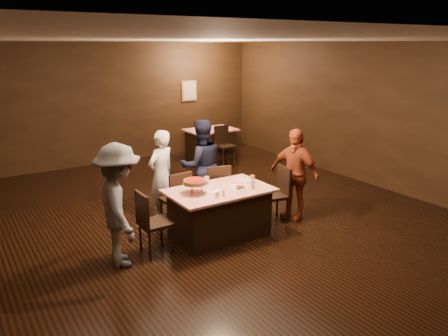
# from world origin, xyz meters

# --- Properties ---
(room) EXTENTS (10.00, 10.04, 3.02)m
(room) POSITION_xyz_m (0.00, 0.01, 2.14)
(room) COLOR black
(room) RESTS_ON ground
(main_table) EXTENTS (1.60, 1.00, 0.77)m
(main_table) POSITION_xyz_m (-0.17, -0.31, 0.39)
(main_table) COLOR red
(main_table) RESTS_ON ground
(back_table) EXTENTS (1.30, 0.90, 0.77)m
(back_table) POSITION_xyz_m (2.30, 4.00, 0.39)
(back_table) COLOR red
(back_table) RESTS_ON ground
(chair_far_left) EXTENTS (0.45, 0.45, 0.95)m
(chair_far_left) POSITION_xyz_m (-0.57, 0.44, 0.47)
(chair_far_left) COLOR black
(chair_far_left) RESTS_ON ground
(chair_far_right) EXTENTS (0.51, 0.51, 0.95)m
(chair_far_right) POSITION_xyz_m (0.23, 0.44, 0.47)
(chair_far_right) COLOR black
(chair_far_right) RESTS_ON ground
(chair_end_left) EXTENTS (0.42, 0.42, 0.95)m
(chair_end_left) POSITION_xyz_m (-1.27, -0.31, 0.47)
(chair_end_left) COLOR black
(chair_end_left) RESTS_ON ground
(chair_end_right) EXTENTS (0.49, 0.49, 0.95)m
(chair_end_right) POSITION_xyz_m (0.93, -0.31, 0.47)
(chair_end_right) COLOR black
(chair_end_right) RESTS_ON ground
(chair_back_near) EXTENTS (0.43, 0.43, 0.95)m
(chair_back_near) POSITION_xyz_m (2.30, 3.30, 0.47)
(chair_back_near) COLOR black
(chair_back_near) RESTS_ON ground
(chair_back_far) EXTENTS (0.49, 0.49, 0.95)m
(chair_back_far) POSITION_xyz_m (2.30, 4.60, 0.47)
(chair_back_far) COLOR black
(chair_back_far) RESTS_ON ground
(diner_white_jacket) EXTENTS (0.67, 0.55, 1.56)m
(diner_white_jacket) POSITION_xyz_m (-0.61, 0.87, 0.78)
(diner_white_jacket) COLOR silver
(diner_white_jacket) RESTS_ON ground
(diner_navy_hoodie) EXTENTS (0.92, 0.78, 1.67)m
(diner_navy_hoodie) POSITION_xyz_m (0.17, 0.83, 0.84)
(diner_navy_hoodie) COLOR black
(diner_navy_hoodie) RESTS_ON ground
(diner_grey_knit) EXTENTS (0.81, 1.19, 1.71)m
(diner_grey_knit) POSITION_xyz_m (-1.80, -0.35, 0.85)
(diner_grey_knit) COLOR slate
(diner_grey_knit) RESTS_ON ground
(diner_red_shirt) EXTENTS (0.64, 1.00, 1.59)m
(diner_red_shirt) POSITION_xyz_m (1.30, -0.39, 0.80)
(diner_red_shirt) COLOR #9B3C1F
(diner_red_shirt) RESTS_ON ground
(pizza_stand) EXTENTS (0.38, 0.38, 0.22)m
(pizza_stand) POSITION_xyz_m (-0.57, -0.26, 0.95)
(pizza_stand) COLOR black
(pizza_stand) RESTS_ON main_table
(plate_with_slice) EXTENTS (0.25, 0.25, 0.06)m
(plate_with_slice) POSITION_xyz_m (0.08, -0.49, 0.80)
(plate_with_slice) COLOR white
(plate_with_slice) RESTS_ON main_table
(plate_empty) EXTENTS (0.25, 0.25, 0.01)m
(plate_empty) POSITION_xyz_m (0.38, -0.16, 0.78)
(plate_empty) COLOR white
(plate_empty) RESTS_ON main_table
(glass_front_right) EXTENTS (0.08, 0.08, 0.14)m
(glass_front_right) POSITION_xyz_m (0.28, -0.56, 0.84)
(glass_front_right) COLOR silver
(glass_front_right) RESTS_ON main_table
(glass_amber) EXTENTS (0.08, 0.08, 0.14)m
(glass_amber) POSITION_xyz_m (0.43, -0.36, 0.84)
(glass_amber) COLOR #BF7F26
(glass_amber) RESTS_ON main_table
(glass_back) EXTENTS (0.08, 0.08, 0.14)m
(glass_back) POSITION_xyz_m (-0.22, -0.01, 0.84)
(glass_back) COLOR silver
(glass_back) RESTS_ON main_table
(condiments) EXTENTS (0.17, 0.10, 0.09)m
(condiments) POSITION_xyz_m (-0.35, -0.60, 0.82)
(condiments) COLOR silver
(condiments) RESTS_ON main_table
(napkin_center) EXTENTS (0.19, 0.19, 0.01)m
(napkin_center) POSITION_xyz_m (0.13, -0.31, 0.77)
(napkin_center) COLOR white
(napkin_center) RESTS_ON main_table
(napkin_left) EXTENTS (0.21, 0.21, 0.01)m
(napkin_left) POSITION_xyz_m (-0.32, -0.36, 0.77)
(napkin_left) COLOR white
(napkin_left) RESTS_ON main_table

